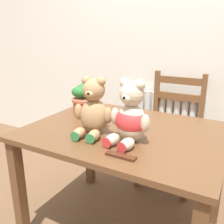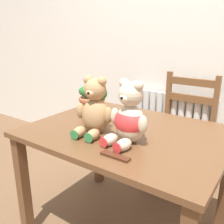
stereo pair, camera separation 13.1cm
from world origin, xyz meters
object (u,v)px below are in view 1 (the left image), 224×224
at_px(teddy_bear_left, 93,110).
at_px(chocolate_bar, 121,156).
at_px(potted_plant, 86,99).
at_px(wooden_chair_behind, 172,130).
at_px(teddy_bear_right, 131,117).

xyz_separation_m(teddy_bear_left, chocolate_bar, (0.26, -0.18, -0.13)).
bearing_deg(potted_plant, wooden_chair_behind, 51.80).
xyz_separation_m(wooden_chair_behind, chocolate_bar, (0.05, -1.07, 0.25)).
distance_m(wooden_chair_behind, teddy_bear_right, 0.97).
distance_m(potted_plant, chocolate_bar, 0.71).
xyz_separation_m(teddy_bear_left, potted_plant, (-0.26, 0.30, -0.04)).
relative_size(potted_plant, chocolate_bar, 1.51).
xyz_separation_m(teddy_bear_right, chocolate_bar, (0.04, -0.18, -0.12)).
height_order(teddy_bear_left, teddy_bear_right, teddy_bear_right).
height_order(wooden_chair_behind, chocolate_bar, wooden_chair_behind).
bearing_deg(teddy_bear_left, chocolate_bar, 137.99).
height_order(teddy_bear_right, chocolate_bar, teddy_bear_right).
bearing_deg(chocolate_bar, teddy_bear_right, 101.96).
bearing_deg(chocolate_bar, teddy_bear_left, 145.70).
bearing_deg(teddy_bear_left, wooden_chair_behind, -110.74).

